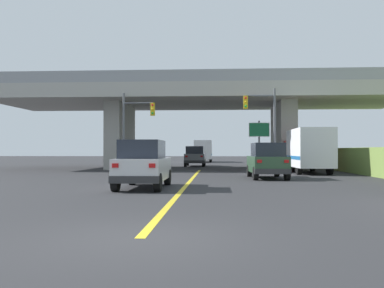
# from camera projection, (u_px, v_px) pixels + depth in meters

# --- Properties ---
(ground) EXTENTS (160.00, 160.00, 0.00)m
(ground) POSITION_uv_depth(u_px,v_px,m) (201.00, 169.00, 36.35)
(ground) COLOR #2B2B2D
(overpass_bridge) EXTENTS (35.15, 10.83, 7.72)m
(overpass_bridge) POSITION_uv_depth(u_px,v_px,m) (201.00, 104.00, 36.44)
(overpass_bridge) COLOR #A8A59E
(overpass_bridge) RESTS_ON ground
(lane_divider_stripe) EXTENTS (0.20, 26.06, 0.01)m
(lane_divider_stripe) POSITION_uv_depth(u_px,v_px,m) (189.00, 183.00, 20.46)
(lane_divider_stripe) COLOR yellow
(lane_divider_stripe) RESTS_ON ground
(suv_lead) EXTENTS (1.90, 4.34, 2.02)m
(suv_lead) POSITION_uv_depth(u_px,v_px,m) (143.00, 164.00, 17.43)
(suv_lead) COLOR silver
(suv_lead) RESTS_ON ground
(suv_crossing) EXTENTS (2.03, 4.36, 2.02)m
(suv_crossing) POSITION_uv_depth(u_px,v_px,m) (267.00, 161.00, 23.55)
(suv_crossing) COLOR #2D4C33
(suv_crossing) RESTS_ON ground
(box_truck) EXTENTS (2.33, 7.21, 3.07)m
(box_truck) POSITION_uv_depth(u_px,v_px,m) (307.00, 150.00, 29.27)
(box_truck) COLOR red
(box_truck) RESTS_ON ground
(sedan_oncoming) EXTENTS (2.03, 4.29, 2.02)m
(sedan_oncoming) POSITION_uv_depth(u_px,v_px,m) (195.00, 156.00, 42.06)
(sedan_oncoming) COLOR slate
(sedan_oncoming) RESTS_ON ground
(traffic_signal_nearside) EXTENTS (2.33, 0.36, 6.10)m
(traffic_signal_nearside) POSITION_uv_depth(u_px,v_px,m) (265.00, 119.00, 29.99)
(traffic_signal_nearside) COLOR #56595E
(traffic_signal_nearside) RESTS_ON ground
(traffic_signal_farside) EXTENTS (2.44, 0.36, 5.90)m
(traffic_signal_farside) POSITION_uv_depth(u_px,v_px,m) (134.00, 123.00, 30.95)
(traffic_signal_farside) COLOR #56595E
(traffic_signal_farside) RESTS_ON ground
(highway_sign) EXTENTS (1.67, 0.17, 4.02)m
(highway_sign) POSITION_uv_depth(u_px,v_px,m) (259.00, 134.00, 33.60)
(highway_sign) COLOR #56595E
(highway_sign) RESTS_ON ground
(semi_truck_distant) EXTENTS (2.33, 7.17, 2.95)m
(semi_truck_distant) POSITION_uv_depth(u_px,v_px,m) (203.00, 151.00, 57.12)
(semi_truck_distant) COLOR silver
(semi_truck_distant) RESTS_ON ground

